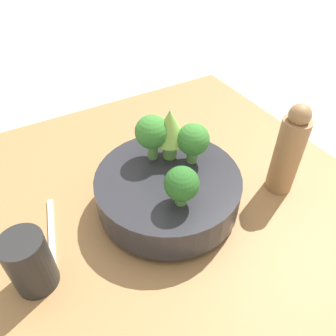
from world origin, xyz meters
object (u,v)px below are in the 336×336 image
pepper_mill (288,152)px  fork (52,236)px  bowl (168,190)px  cup (30,263)px

pepper_mill → fork: 0.45m
bowl → fork: 0.22m
bowl → fork: bowl is taller
bowl → pepper_mill: pepper_mill is taller
bowl → fork: bearing=-99.8°
bowl → cup: cup is taller
cup → pepper_mill: size_ratio=0.55×
bowl → fork: size_ratio=1.50×
pepper_mill → fork: bearing=-103.2°
cup → bowl: bearing=98.0°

